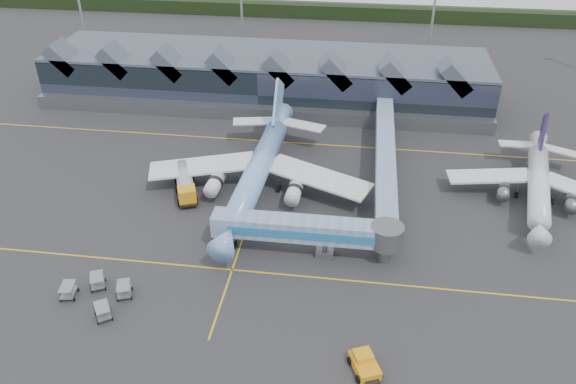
# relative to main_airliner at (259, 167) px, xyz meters

# --- Properties ---
(ground) EXTENTS (260.00, 260.00, 0.00)m
(ground) POSITION_rel_main_airliner_xyz_m (-0.03, -11.77, -3.88)
(ground) COLOR #2A2A2D
(ground) RESTS_ON ground
(taxi_stripes) EXTENTS (120.00, 60.00, 0.01)m
(taxi_stripes) POSITION_rel_main_airliner_xyz_m (-0.03, -1.77, -3.87)
(taxi_stripes) COLOR gold
(taxi_stripes) RESTS_ON ground
(tree_line_far) EXTENTS (260.00, 4.00, 4.00)m
(tree_line_far) POSITION_rel_main_airliner_xyz_m (-0.03, 98.23, -1.88)
(tree_line_far) COLOR black
(tree_line_far) RESTS_ON ground
(terminal) EXTENTS (90.00, 22.25, 12.52)m
(terminal) POSITION_rel_main_airliner_xyz_m (-5.09, 35.58, 1.00)
(terminal) COLOR black
(terminal) RESTS_ON ground
(light_masts) EXTENTS (132.40, 42.56, 22.45)m
(light_masts) POSITION_rel_main_airliner_xyz_m (20.97, 51.03, 8.61)
(light_masts) COLOR #979BA0
(light_masts) RESTS_ON ground
(main_airliner) EXTENTS (35.69, 41.07, 13.19)m
(main_airliner) POSITION_rel_main_airliner_xyz_m (0.00, 0.00, 0.00)
(main_airliner) COLOR #769FEE
(main_airliner) RESTS_ON ground
(regional_jet) EXTENTS (26.56, 29.44, 10.17)m
(regional_jet) POSITION_rel_main_airliner_xyz_m (42.27, 2.78, -0.65)
(regional_jet) COLOR white
(regional_jet) RESTS_ON ground
(jet_bridge) EXTENTS (24.95, 4.30, 5.54)m
(jet_bridge) POSITION_rel_main_airliner_xyz_m (10.44, -15.08, -0.07)
(jet_bridge) COLOR #748FC2
(jet_bridge) RESTS_ON ground
(fuel_truck) EXTENTS (5.97, 10.30, 3.51)m
(fuel_truck) POSITION_rel_main_airliner_xyz_m (-11.28, -2.56, -1.91)
(fuel_truck) COLOR black
(fuel_truck) RESTS_ON ground
(pushback_tug) EXTENTS (3.84, 4.71, 1.89)m
(pushback_tug) POSITION_rel_main_airliner_xyz_m (17.19, -33.49, -3.03)
(pushback_tug) COLOR orange
(pushback_tug) RESTS_ON ground
(baggage_carts) EXTENTS (8.70, 7.72, 1.70)m
(baggage_carts) POSITION_rel_main_airliner_xyz_m (-14.77, -27.12, -2.92)
(baggage_carts) COLOR gray
(baggage_carts) RESTS_ON ground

